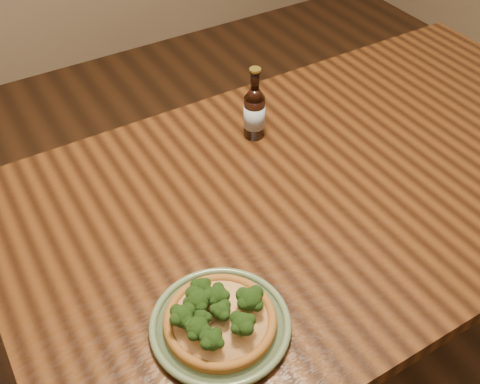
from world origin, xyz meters
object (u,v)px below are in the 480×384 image
beer_bottle (254,112)px  table (333,203)px  plate (220,325)px  pizza (218,318)px

beer_bottle → table: bearing=-51.8°
plate → pizza: size_ratio=1.26×
plate → beer_bottle: 0.59m
plate → pizza: pizza is taller
pizza → beer_bottle: size_ratio=1.05×
plate → pizza: 0.02m
table → pizza: pizza is taller
table → pizza: (-0.45, -0.23, 0.13)m
table → plate: (-0.45, -0.23, 0.10)m
table → pizza: bearing=-153.6°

